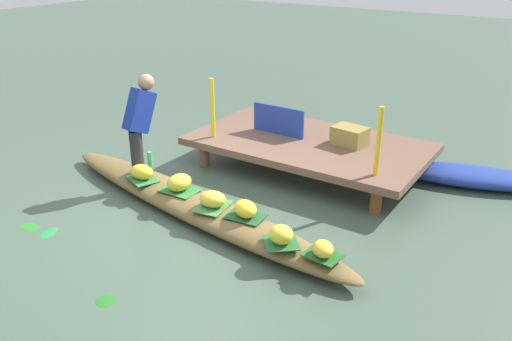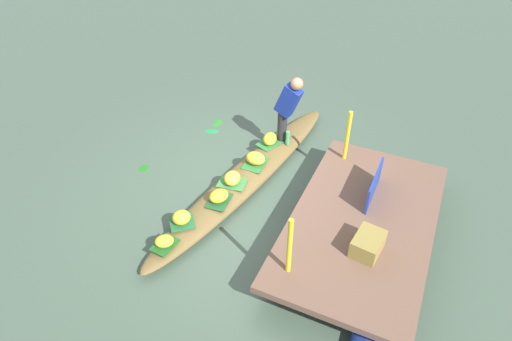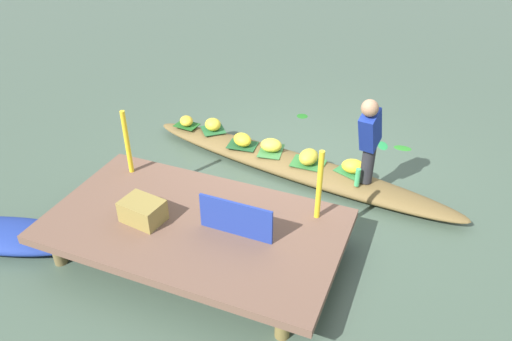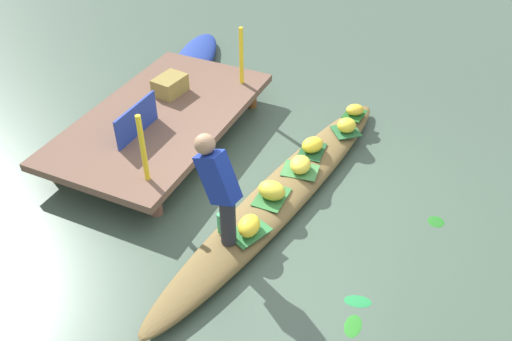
# 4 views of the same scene
# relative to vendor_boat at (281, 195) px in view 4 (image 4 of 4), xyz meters

# --- Properties ---
(canal_water) EXTENTS (40.00, 40.00, 0.00)m
(canal_water) POSITION_rel_vendor_boat_xyz_m (0.00, 0.00, -0.11)
(canal_water) COLOR #435747
(canal_water) RESTS_ON ground
(dock_platform) EXTENTS (3.20, 1.80, 0.41)m
(dock_platform) POSITION_rel_vendor_boat_xyz_m (0.51, 1.93, 0.24)
(dock_platform) COLOR brown
(dock_platform) RESTS_ON ground
(vendor_boat) EXTENTS (4.74, 1.35, 0.23)m
(vendor_boat) POSITION_rel_vendor_boat_xyz_m (0.00, 0.00, 0.00)
(vendor_boat) COLOR brown
(vendor_boat) RESTS_ON ground
(moored_boat) EXTENTS (2.12, 1.14, 0.22)m
(moored_boat) POSITION_rel_vendor_boat_xyz_m (2.54, 2.63, -0.00)
(moored_boat) COLOR navy
(moored_boat) RESTS_ON ground
(leaf_mat_0) EXTENTS (0.45, 0.33, 0.01)m
(leaf_mat_0) POSITION_rel_vendor_boat_xyz_m (-0.20, 0.04, 0.12)
(leaf_mat_0) COLOR #317334
(leaf_mat_0) RESTS_ON vendor_boat
(banana_bunch_0) EXTENTS (0.28, 0.34, 0.20)m
(banana_bunch_0) POSITION_rel_vendor_boat_xyz_m (-0.20, 0.04, 0.22)
(banana_bunch_0) COLOR gold
(banana_bunch_0) RESTS_ON vendor_boat
(leaf_mat_1) EXTENTS (0.37, 0.29, 0.01)m
(leaf_mat_1) POSITION_rel_vendor_boat_xyz_m (1.86, -0.31, 0.12)
(leaf_mat_1) COLOR #1F5B20
(leaf_mat_1) RESTS_ON vendor_boat
(banana_bunch_1) EXTENTS (0.30, 0.31, 0.14)m
(banana_bunch_1) POSITION_rel_vendor_boat_xyz_m (1.86, -0.31, 0.19)
(banana_bunch_1) COLOR yellow
(banana_bunch_1) RESTS_ON vendor_boat
(leaf_mat_2) EXTENTS (0.38, 0.46, 0.01)m
(leaf_mat_2) POSITION_rel_vendor_boat_xyz_m (0.38, -0.08, 0.12)
(leaf_mat_2) COLOR #3F7E40
(leaf_mat_2) RESTS_ON vendor_boat
(banana_bunch_2) EXTENTS (0.34, 0.30, 0.18)m
(banana_bunch_2) POSITION_rel_vendor_boat_xyz_m (0.38, -0.08, 0.21)
(banana_bunch_2) COLOR yellow
(banana_bunch_2) RESTS_ON vendor_boat
(leaf_mat_3) EXTENTS (0.50, 0.43, 0.01)m
(leaf_mat_3) POSITION_rel_vendor_boat_xyz_m (-0.81, 0.03, 0.12)
(leaf_mat_3) COLOR #2F763B
(leaf_mat_3) RESTS_ON vendor_boat
(banana_bunch_3) EXTENTS (0.33, 0.26, 0.18)m
(banana_bunch_3) POSITION_rel_vendor_boat_xyz_m (-0.81, 0.03, 0.21)
(banana_bunch_3) COLOR yellow
(banana_bunch_3) RESTS_ON vendor_boat
(leaf_mat_4) EXTENTS (0.43, 0.33, 0.01)m
(leaf_mat_4) POSITION_rel_vendor_boat_xyz_m (0.82, -0.07, 0.12)
(leaf_mat_4) COLOR #1F522A
(leaf_mat_4) RESTS_ON vendor_boat
(banana_bunch_4) EXTENTS (0.36, 0.34, 0.18)m
(banana_bunch_4) POSITION_rel_vendor_boat_xyz_m (0.82, -0.07, 0.21)
(banana_bunch_4) COLOR yellow
(banana_bunch_4) RESTS_ON vendor_boat
(leaf_mat_5) EXTENTS (0.46, 0.46, 0.01)m
(leaf_mat_5) POSITION_rel_vendor_boat_xyz_m (1.41, -0.33, 0.12)
(leaf_mat_5) COLOR #256233
(leaf_mat_5) RESTS_ON vendor_boat
(banana_bunch_5) EXTENTS (0.34, 0.34, 0.18)m
(banana_bunch_5) POSITION_rel_vendor_boat_xyz_m (1.41, -0.33, 0.21)
(banana_bunch_5) COLOR yellow
(banana_bunch_5) RESTS_ON vendor_boat
(vendor_person) EXTENTS (0.25, 0.48, 1.23)m
(vendor_person) POSITION_rel_vendor_boat_xyz_m (-0.99, 0.25, 0.81)
(vendor_person) COLOR #28282D
(vendor_person) RESTS_ON vendor_boat
(water_bottle) EXTENTS (0.06, 0.06, 0.25)m
(water_bottle) POSITION_rel_vendor_boat_xyz_m (-0.92, 0.30, 0.24)
(water_bottle) COLOR #45B76A
(water_bottle) RESTS_ON vendor_boat
(market_banner) EXTENTS (0.81, 0.04, 0.41)m
(market_banner) POSITION_rel_vendor_boat_xyz_m (0.01, 1.93, 0.50)
(market_banner) COLOR navy
(market_banner) RESTS_ON dock_platform
(railing_post_west) EXTENTS (0.06, 0.06, 0.83)m
(railing_post_west) POSITION_rel_vendor_boat_xyz_m (-0.69, 1.33, 0.72)
(railing_post_west) COLOR yellow
(railing_post_west) RESTS_ON dock_platform
(railing_post_east) EXTENTS (0.06, 0.06, 0.83)m
(railing_post_east) POSITION_rel_vendor_boat_xyz_m (1.71, 1.33, 0.72)
(railing_post_east) COLOR yellow
(railing_post_east) RESTS_ON dock_platform
(produce_crate) EXTENTS (0.48, 0.38, 0.25)m
(produce_crate) POSITION_rel_vendor_boat_xyz_m (1.03, 2.10, 0.42)
(produce_crate) COLOR olive
(produce_crate) RESTS_ON dock_platform
(drifting_plant_0) EXTENTS (0.27, 0.17, 0.01)m
(drifting_plant_0) POSITION_rel_vendor_boat_xyz_m (-1.30, -1.27, -0.11)
(drifting_plant_0) COLOR #297E25
(drifting_plant_0) RESTS_ON ground
(drifting_plant_1) EXTENTS (0.19, 0.19, 0.01)m
(drifting_plant_1) POSITION_rel_vendor_boat_xyz_m (0.43, -1.72, -0.11)
(drifting_plant_1) COLOR #216C20
(drifting_plant_1) RESTS_ON ground
(drifting_plant_2) EXTENTS (0.22, 0.30, 0.01)m
(drifting_plant_2) POSITION_rel_vendor_boat_xyz_m (-1.01, -1.23, -0.11)
(drifting_plant_2) COLOR #228741
(drifting_plant_2) RESTS_ON ground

